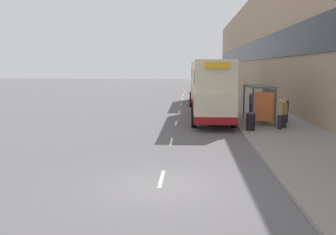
{
  "coord_description": "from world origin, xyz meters",
  "views": [
    {
      "loc": [
        0.98,
        -11.76,
        3.87
      ],
      "look_at": [
        -0.82,
        18.18,
        -0.2
      ],
      "focal_mm": 40.0,
      "sensor_mm": 36.0,
      "label": 1
    }
  ],
  "objects_px": {
    "double_decker_bus_ahead": "(203,82)",
    "litter_bin": "(251,121)",
    "car_0": "(200,87)",
    "pedestrian_at_shelter": "(280,114)",
    "pedestrian_2": "(284,113)",
    "double_decker_bus_near": "(211,89)",
    "pedestrian_3": "(251,103)",
    "bus_shelter": "(262,97)",
    "pedestrian_1": "(286,110)"
  },
  "relations": [
    {
      "from": "double_decker_bus_ahead",
      "to": "litter_bin",
      "type": "xyz_separation_m",
      "value": [
        2.23,
        -17.64,
        -1.61
      ]
    },
    {
      "from": "car_0",
      "to": "litter_bin",
      "type": "xyz_separation_m",
      "value": [
        2.13,
        -33.28,
        -0.22
      ]
    },
    {
      "from": "pedestrian_at_shelter",
      "to": "pedestrian_2",
      "type": "xyz_separation_m",
      "value": [
        0.4,
        0.61,
        -0.06
      ]
    },
    {
      "from": "double_decker_bus_near",
      "to": "pedestrian_at_shelter",
      "type": "height_order",
      "value": "double_decker_bus_near"
    },
    {
      "from": "pedestrian_at_shelter",
      "to": "pedestrian_3",
      "type": "bearing_deg",
      "value": 94.21
    },
    {
      "from": "bus_shelter",
      "to": "car_0",
      "type": "relative_size",
      "value": 1.07
    },
    {
      "from": "double_decker_bus_ahead",
      "to": "litter_bin",
      "type": "distance_m",
      "value": 17.85
    },
    {
      "from": "pedestrian_2",
      "to": "litter_bin",
      "type": "distance_m",
      "value": 2.51
    },
    {
      "from": "double_decker_bus_near",
      "to": "double_decker_bus_ahead",
      "type": "xyz_separation_m",
      "value": [
        -0.16,
        12.53,
        -0.0
      ]
    },
    {
      "from": "pedestrian_at_shelter",
      "to": "litter_bin",
      "type": "relative_size",
      "value": 1.75
    },
    {
      "from": "pedestrian_at_shelter",
      "to": "double_decker_bus_ahead",
      "type": "bearing_deg",
      "value": 103.31
    },
    {
      "from": "pedestrian_3",
      "to": "litter_bin",
      "type": "distance_m",
      "value": 8.05
    },
    {
      "from": "double_decker_bus_ahead",
      "to": "double_decker_bus_near",
      "type": "bearing_deg",
      "value": -89.27
    },
    {
      "from": "double_decker_bus_near",
      "to": "car_0",
      "type": "distance_m",
      "value": 28.21
    },
    {
      "from": "double_decker_bus_ahead",
      "to": "pedestrian_1",
      "type": "relative_size",
      "value": 6.23
    },
    {
      "from": "pedestrian_2",
      "to": "pedestrian_3",
      "type": "distance_m",
      "value": 6.89
    },
    {
      "from": "pedestrian_at_shelter",
      "to": "pedestrian_2",
      "type": "relative_size",
      "value": 1.07
    },
    {
      "from": "double_decker_bus_near",
      "to": "car_0",
      "type": "bearing_deg",
      "value": 90.12
    },
    {
      "from": "bus_shelter",
      "to": "double_decker_bus_near",
      "type": "relative_size",
      "value": 0.38
    },
    {
      "from": "litter_bin",
      "to": "pedestrian_2",
      "type": "bearing_deg",
      "value": 26.68
    },
    {
      "from": "double_decker_bus_near",
      "to": "car_0",
      "type": "height_order",
      "value": "double_decker_bus_near"
    },
    {
      "from": "pedestrian_3",
      "to": "pedestrian_at_shelter",
      "type": "bearing_deg",
      "value": -85.79
    },
    {
      "from": "double_decker_bus_ahead",
      "to": "pedestrian_at_shelter",
      "type": "height_order",
      "value": "double_decker_bus_ahead"
    },
    {
      "from": "litter_bin",
      "to": "double_decker_bus_ahead",
      "type": "bearing_deg",
      "value": 97.22
    },
    {
      "from": "pedestrian_at_shelter",
      "to": "car_0",
      "type": "bearing_deg",
      "value": 96.88
    },
    {
      "from": "pedestrian_2",
      "to": "pedestrian_3",
      "type": "bearing_deg",
      "value": 97.9
    },
    {
      "from": "bus_shelter",
      "to": "pedestrian_1",
      "type": "height_order",
      "value": "bus_shelter"
    },
    {
      "from": "double_decker_bus_ahead",
      "to": "pedestrian_2",
      "type": "xyz_separation_m",
      "value": [
        4.45,
        -16.52,
        -1.26
      ]
    },
    {
      "from": "double_decker_bus_near",
      "to": "pedestrian_1",
      "type": "height_order",
      "value": "double_decker_bus_near"
    },
    {
      "from": "double_decker_bus_ahead",
      "to": "car_0",
      "type": "relative_size",
      "value": 2.67
    },
    {
      "from": "pedestrian_1",
      "to": "pedestrian_3",
      "type": "bearing_deg",
      "value": 109.43
    },
    {
      "from": "bus_shelter",
      "to": "double_decker_bus_near",
      "type": "xyz_separation_m",
      "value": [
        -3.3,
        1.96,
        0.41
      ]
    },
    {
      "from": "pedestrian_at_shelter",
      "to": "pedestrian_3",
      "type": "relative_size",
      "value": 1.04
    },
    {
      "from": "pedestrian_2",
      "to": "double_decker_bus_ahead",
      "type": "bearing_deg",
      "value": 105.09
    },
    {
      "from": "double_decker_bus_near",
      "to": "pedestrian_3",
      "type": "height_order",
      "value": "double_decker_bus_near"
    },
    {
      "from": "pedestrian_1",
      "to": "pedestrian_2",
      "type": "height_order",
      "value": "pedestrian_2"
    },
    {
      "from": "double_decker_bus_ahead",
      "to": "pedestrian_1",
      "type": "height_order",
      "value": "double_decker_bus_ahead"
    },
    {
      "from": "car_0",
      "to": "pedestrian_3",
      "type": "bearing_deg",
      "value": -82.34
    },
    {
      "from": "pedestrian_at_shelter",
      "to": "double_decker_bus_near",
      "type": "bearing_deg",
      "value": 130.23
    },
    {
      "from": "pedestrian_3",
      "to": "pedestrian_2",
      "type": "bearing_deg",
      "value": -82.1
    },
    {
      "from": "pedestrian_1",
      "to": "litter_bin",
      "type": "bearing_deg",
      "value": -130.53
    },
    {
      "from": "double_decker_bus_near",
      "to": "pedestrian_2",
      "type": "xyz_separation_m",
      "value": [
        4.29,
        -3.99,
        -1.26
      ]
    },
    {
      "from": "bus_shelter",
      "to": "pedestrian_at_shelter",
      "type": "xyz_separation_m",
      "value": [
        0.6,
        -2.65,
        -0.8
      ]
    },
    {
      "from": "double_decker_bus_ahead",
      "to": "pedestrian_1",
      "type": "xyz_separation_m",
      "value": [
        5.12,
        -14.27,
        -1.29
      ]
    },
    {
      "from": "bus_shelter",
      "to": "pedestrian_2",
      "type": "xyz_separation_m",
      "value": [
        1.0,
        -2.04,
        -0.85
      ]
    },
    {
      "from": "pedestrian_1",
      "to": "double_decker_bus_near",
      "type": "bearing_deg",
      "value": 160.71
    },
    {
      "from": "pedestrian_1",
      "to": "litter_bin",
      "type": "distance_m",
      "value": 4.45
    },
    {
      "from": "double_decker_bus_ahead",
      "to": "pedestrian_2",
      "type": "distance_m",
      "value": 17.16
    },
    {
      "from": "bus_shelter",
      "to": "double_decker_bus_ahead",
      "type": "bearing_deg",
      "value": 103.42
    },
    {
      "from": "bus_shelter",
      "to": "pedestrian_at_shelter",
      "type": "bearing_deg",
      "value": -77.29
    }
  ]
}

